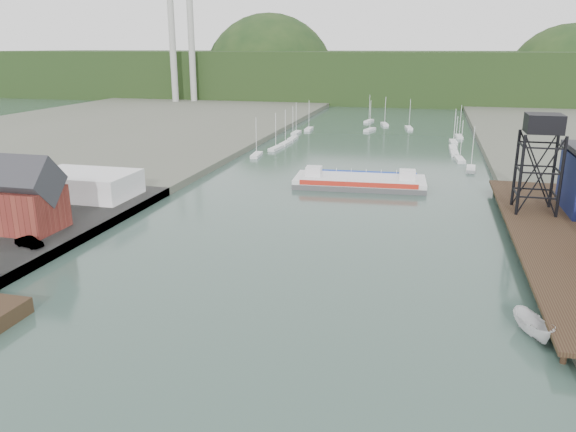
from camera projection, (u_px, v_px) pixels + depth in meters
The scene contains 11 objects.
ground at pixel (204, 388), 48.59m from camera, with size 600.00×600.00×0.00m, color #2B433D.
east_pier at pixel (562, 238), 81.13m from camera, with size 14.00×70.00×2.45m.
harbor_building at pixel (19, 201), 84.52m from camera, with size 12.20×8.20×8.90m.
white_shed at pixel (86, 184), 104.20m from camera, with size 18.00×12.00×4.50m, color silver.
lift_tower at pixel (543, 130), 89.70m from camera, with size 6.50×6.50×16.00m.
marina_sailboats at pixel (373, 139), 176.99m from camera, with size 57.71×92.65×0.90m.
smokestacks at pixel (182, 44), 280.58m from camera, with size 11.20×8.20×60.00m.
distant_hills at pixel (396, 79), 326.24m from camera, with size 500.00×120.00×80.00m.
chain_ferry at pixel (360, 181), 118.44m from camera, with size 27.88×12.72×3.92m.
motorboat at pixel (533, 327), 56.76m from camera, with size 2.35×6.26×2.42m, color silver.
car_west_b at pixel (29, 242), 78.02m from camera, with size 1.49×4.29×1.41m, color #999999.
Camera 1 is at (17.38, -39.14, 28.33)m, focal length 35.00 mm.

